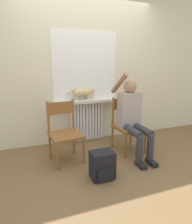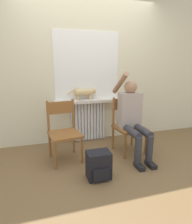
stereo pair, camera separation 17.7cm
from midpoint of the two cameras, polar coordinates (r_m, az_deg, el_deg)
ground_plane at (r=2.66m, az=5.93°, el=-17.48°), size 12.00×12.00×0.00m
wall_with_window at (r=3.44m, az=-1.36°, el=13.37°), size 7.00×0.06×2.70m
radiator at (r=3.51m, az=-0.95°, el=-2.80°), size 0.64×0.08×0.74m
windowsill at (r=3.36m, az=-0.67°, el=3.37°), size 1.21×0.23×0.05m
window_glass at (r=3.41m, az=-1.21°, el=13.88°), size 1.16×0.01×1.17m
chair_left at (r=2.80m, az=-7.96°, el=-5.76°), size 0.49×0.49×0.89m
chair_right at (r=3.11m, az=11.35°, el=-3.90°), size 0.49×0.49×0.89m
person at (r=2.95m, az=12.78°, el=-1.03°), size 0.36×1.03×1.31m
cat at (r=3.35m, az=-1.80°, el=6.05°), size 0.53×0.11×0.23m
backpack at (r=2.44m, az=2.98°, el=-15.95°), size 0.29×0.24×0.35m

